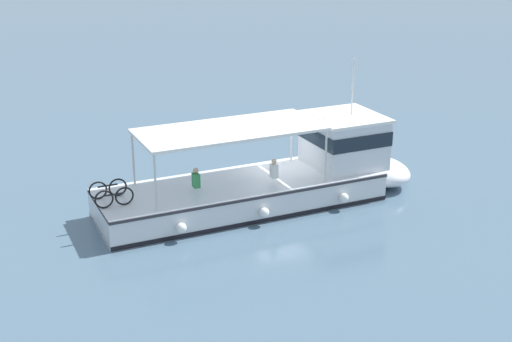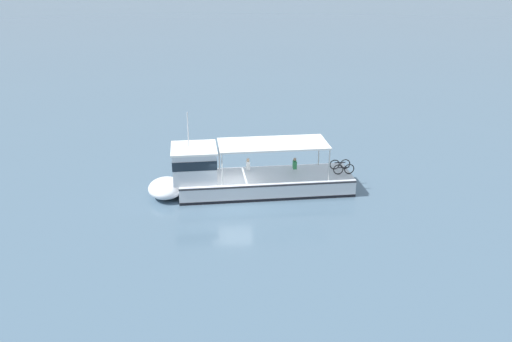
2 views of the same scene
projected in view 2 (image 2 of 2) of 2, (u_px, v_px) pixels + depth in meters
name	position (u px, v px, depth m)	size (l,w,h in m)	color
ground_plane	(232.00, 199.00, 33.93)	(400.00, 400.00, 0.00)	slate
ferry_main	(240.00, 177.00, 34.56)	(4.41, 13.01, 5.32)	silver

